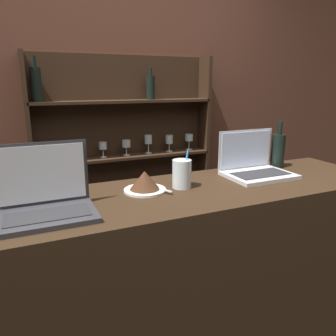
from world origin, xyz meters
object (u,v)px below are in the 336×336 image
Objects in this scene: water_glass at (182,174)px; wine_bottle_dark at (278,150)px; laptop_far at (254,166)px; laptop_near at (46,200)px; cake_plate at (145,182)px.

water_glass is 0.67× the size of wine_bottle_dark.
laptop_far is 1.29× the size of wine_bottle_dark.
laptop_far is (0.99, 0.12, -0.01)m from laptop_near.
water_glass reaches higher than cake_plate.
laptop_far is at bearing -159.83° from wine_bottle_dark.
cake_plate is at bearing 174.60° from water_glass.
water_glass is (0.17, -0.02, 0.02)m from cake_plate.
cake_plate is 0.17m from water_glass.
cake_plate is 0.73× the size of wine_bottle_dark.
cake_plate is 1.08× the size of water_glass.
wine_bottle_dark is at bearing 10.27° from water_glass.
wine_bottle_dark reaches higher than laptop_far.
water_glass is (0.57, 0.09, 0.01)m from laptop_near.
laptop_far is 0.59m from cake_plate.
laptop_far is at bearing 1.97° from cake_plate.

